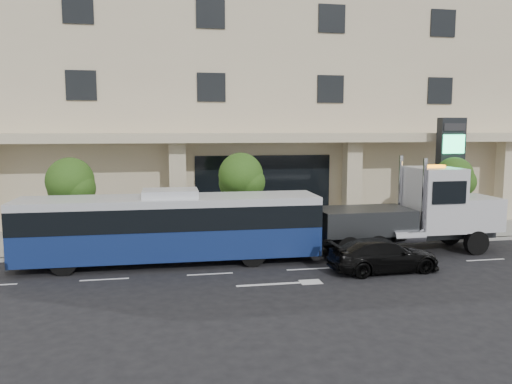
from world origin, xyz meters
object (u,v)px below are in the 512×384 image
Objects in this scene: city_bus at (171,226)px; black_sedan at (383,255)px; signage_pylon at (450,173)px; tow_truck at (416,213)px.

black_sedan is (8.35, -2.71, -0.96)m from city_bus.
black_sedan is at bearing -139.72° from signage_pylon.
tow_truck reaches higher than black_sedan.
city_bus is at bearing -169.04° from signage_pylon.
city_bus is at bearing 179.70° from tow_truck.
city_bus is 2.04× the size of signage_pylon.
signage_pylon reaches higher than city_bus.
tow_truck is 6.13m from signage_pylon.
city_bus reaches higher than black_sedan.
city_bus is 1.29× the size of tow_truck.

